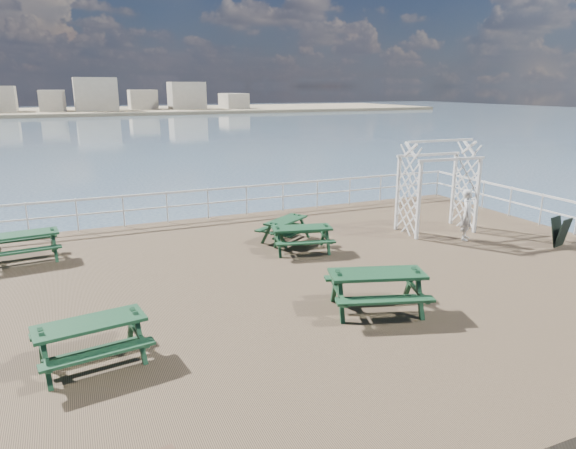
{
  "coord_description": "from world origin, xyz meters",
  "views": [
    {
      "loc": [
        -5.99,
        -10.98,
        4.65
      ],
      "look_at": [
        -0.78,
        1.11,
        1.1
      ],
      "focal_mm": 32.0,
      "sensor_mm": 36.0,
      "label": 1
    }
  ],
  "objects_px": {
    "picnic_table_e": "(377,283)",
    "trellis_arbor": "(437,191)",
    "picnic_table_d": "(91,333)",
    "person": "(467,215)",
    "picnic_table_a": "(22,241)",
    "picnic_table_c": "(286,225)",
    "picnic_table_b": "(302,234)"
  },
  "relations": [
    {
      "from": "picnic_table_e",
      "to": "trellis_arbor",
      "type": "height_order",
      "value": "trellis_arbor"
    },
    {
      "from": "picnic_table_d",
      "to": "person",
      "type": "bearing_deg",
      "value": 8.21
    },
    {
      "from": "picnic_table_e",
      "to": "person",
      "type": "distance_m",
      "value": 6.43
    },
    {
      "from": "picnic_table_a",
      "to": "person",
      "type": "xyz_separation_m",
      "value": [
        12.6,
        -3.17,
        0.23
      ]
    },
    {
      "from": "picnic_table_c",
      "to": "picnic_table_b",
      "type": "bearing_deg",
      "value": -123.95
    },
    {
      "from": "picnic_table_a",
      "to": "picnic_table_b",
      "type": "relative_size",
      "value": 1.01
    },
    {
      "from": "person",
      "to": "picnic_table_a",
      "type": "bearing_deg",
      "value": 123.27
    },
    {
      "from": "picnic_table_c",
      "to": "picnic_table_e",
      "type": "xyz_separation_m",
      "value": [
        -0.24,
        -5.51,
        0.13
      ]
    },
    {
      "from": "picnic_table_b",
      "to": "trellis_arbor",
      "type": "xyz_separation_m",
      "value": [
        4.99,
        0.24,
        0.81
      ]
    },
    {
      "from": "picnic_table_e",
      "to": "trellis_arbor",
      "type": "distance_m",
      "value": 6.98
    },
    {
      "from": "picnic_table_c",
      "to": "trellis_arbor",
      "type": "distance_m",
      "value": 5.14
    },
    {
      "from": "picnic_table_a",
      "to": "picnic_table_c",
      "type": "distance_m",
      "value": 7.45
    },
    {
      "from": "picnic_table_a",
      "to": "picnic_table_d",
      "type": "xyz_separation_m",
      "value": [
        1.43,
        -6.48,
        -0.01
      ]
    },
    {
      "from": "picnic_table_a",
      "to": "trellis_arbor",
      "type": "relative_size",
      "value": 0.66
    },
    {
      "from": "picnic_table_d",
      "to": "person",
      "type": "relative_size",
      "value": 1.26
    },
    {
      "from": "picnic_table_c",
      "to": "trellis_arbor",
      "type": "xyz_separation_m",
      "value": [
        4.98,
        -0.94,
        0.85
      ]
    },
    {
      "from": "trellis_arbor",
      "to": "person",
      "type": "relative_size",
      "value": 1.89
    },
    {
      "from": "picnic_table_a",
      "to": "picnic_table_b",
      "type": "xyz_separation_m",
      "value": [
        7.38,
        -2.22,
        -0.04
      ]
    },
    {
      "from": "picnic_table_b",
      "to": "person",
      "type": "distance_m",
      "value": 5.32
    },
    {
      "from": "picnic_table_d",
      "to": "trellis_arbor",
      "type": "bearing_deg",
      "value": 14.09
    },
    {
      "from": "person",
      "to": "picnic_table_b",
      "type": "bearing_deg",
      "value": 127.09
    },
    {
      "from": "person",
      "to": "picnic_table_d",
      "type": "bearing_deg",
      "value": 153.89
    },
    {
      "from": "picnic_table_d",
      "to": "person",
      "type": "xyz_separation_m",
      "value": [
        11.17,
        3.31,
        0.23
      ]
    },
    {
      "from": "picnic_table_a",
      "to": "trellis_arbor",
      "type": "height_order",
      "value": "trellis_arbor"
    },
    {
      "from": "picnic_table_b",
      "to": "picnic_table_c",
      "type": "height_order",
      "value": "picnic_table_b"
    },
    {
      "from": "picnic_table_d",
      "to": "picnic_table_b",
      "type": "bearing_deg",
      "value": 27.31
    },
    {
      "from": "picnic_table_d",
      "to": "picnic_table_e",
      "type": "height_order",
      "value": "picnic_table_e"
    },
    {
      "from": "trellis_arbor",
      "to": "picnic_table_c",
      "type": "bearing_deg",
      "value": 172.42
    },
    {
      "from": "picnic_table_e",
      "to": "person",
      "type": "bearing_deg",
      "value": 49.18
    },
    {
      "from": "picnic_table_b",
      "to": "person",
      "type": "relative_size",
      "value": 1.23
    },
    {
      "from": "picnic_table_a",
      "to": "picnic_table_d",
      "type": "height_order",
      "value": "picnic_table_a"
    },
    {
      "from": "picnic_table_a",
      "to": "picnic_table_b",
      "type": "bearing_deg",
      "value": -22.73
    }
  ]
}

